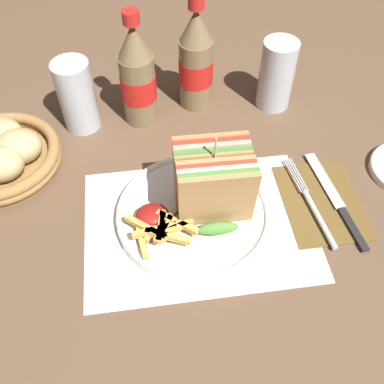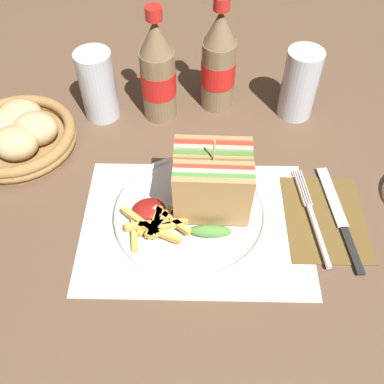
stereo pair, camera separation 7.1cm
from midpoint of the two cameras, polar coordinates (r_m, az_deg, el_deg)
ground_plane at (r=0.73m, az=4.21°, el=-2.69°), size 4.00×4.00×0.00m
placemat at (r=0.72m, az=3.28°, el=-4.37°), size 0.36×0.26×0.00m
plate_main at (r=0.72m, az=2.79°, el=-2.91°), size 0.25×0.25×0.02m
club_sandwich at (r=0.67m, az=5.59°, el=0.54°), size 0.12×0.11×0.15m
fries_pile at (r=0.68m, az=-1.82°, el=-4.36°), size 0.11×0.08×0.02m
ketchup_blob at (r=0.70m, az=-2.57°, el=-2.39°), size 0.05×0.04×0.02m
napkin at (r=0.76m, az=19.11°, el=-3.29°), size 0.13×0.17×0.00m
fork at (r=0.74m, az=18.03°, el=-4.16°), size 0.03×0.19×0.01m
knife at (r=0.77m, az=20.84°, el=-3.27°), size 0.04×0.21×0.00m
coke_bottle_near at (r=0.84m, az=-1.88°, el=14.76°), size 0.07×0.07×0.22m
coke_bottle_far at (r=0.87m, az=5.81°, el=15.89°), size 0.07×0.07×0.22m
glass_near at (r=0.90m, az=15.69°, el=12.52°), size 0.07×0.07×0.14m
glass_far at (r=0.87m, az=-9.47°, el=12.58°), size 0.07×0.07×0.14m
bread_basket at (r=0.86m, az=-19.06°, el=6.86°), size 0.21×0.21×0.07m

